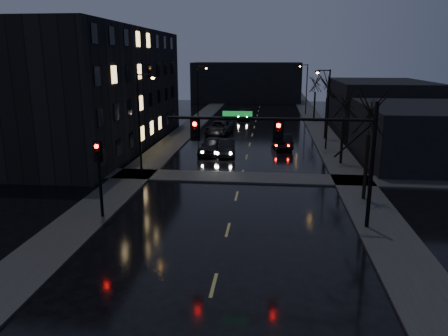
% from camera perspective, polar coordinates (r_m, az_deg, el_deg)
% --- Properties ---
extents(ground, '(160.00, 160.00, 0.00)m').
position_cam_1_polar(ground, '(17.09, -2.28, -18.30)').
color(ground, black).
rests_on(ground, ground).
extents(sidewalk_left, '(3.00, 140.00, 0.12)m').
position_cam_1_polar(sidewalk_left, '(51.19, -6.01, 3.99)').
color(sidewalk_left, '#2D2D2B').
rests_on(sidewalk_left, ground).
extents(sidewalk_right, '(3.00, 140.00, 0.12)m').
position_cam_1_polar(sidewalk_right, '(50.46, 13.26, 3.53)').
color(sidewalk_right, '#2D2D2B').
rests_on(sidewalk_right, ground).
extents(sidewalk_cross, '(40.00, 3.00, 0.12)m').
position_cam_1_polar(sidewalk_cross, '(34.05, 2.25, -1.24)').
color(sidewalk_cross, '#2D2D2B').
rests_on(sidewalk_cross, ground).
extents(apartment_block, '(12.00, 30.00, 12.00)m').
position_cam_1_polar(apartment_block, '(48.11, -16.98, 9.93)').
color(apartment_block, black).
rests_on(apartment_block, ground).
extents(commercial_right_near, '(10.00, 14.00, 5.00)m').
position_cam_1_polar(commercial_right_near, '(42.90, 24.22, 4.10)').
color(commercial_right_near, black).
rests_on(commercial_right_near, ground).
extents(commercial_right_far, '(12.00, 18.00, 6.00)m').
position_cam_1_polar(commercial_right_far, '(64.26, 19.65, 8.00)').
color(commercial_right_far, black).
rests_on(commercial_right_far, ground).
extents(far_block, '(22.00, 10.00, 8.00)m').
position_cam_1_polar(far_block, '(92.51, 2.98, 11.13)').
color(far_block, black).
rests_on(far_block, ground).
extents(signal_mast, '(11.11, 0.41, 7.00)m').
position_cam_1_polar(signal_mast, '(23.68, 10.10, 3.56)').
color(signal_mast, black).
rests_on(signal_mast, ground).
extents(signal_pole_left, '(0.35, 0.41, 4.53)m').
position_cam_1_polar(signal_pole_left, '(25.91, -16.00, -0.06)').
color(signal_pole_left, black).
rests_on(signal_pole_left, ground).
extents(tree_near, '(3.52, 3.52, 8.08)m').
position_cam_1_polar(tree_near, '(29.05, 18.65, 7.70)').
color(tree_near, black).
rests_on(tree_near, ground).
extents(tree_mid_a, '(3.30, 3.30, 7.58)m').
position_cam_1_polar(tree_mid_a, '(38.87, 15.52, 8.85)').
color(tree_mid_a, black).
rests_on(tree_mid_a, ground).
extents(tree_mid_b, '(3.74, 3.74, 8.59)m').
position_cam_1_polar(tree_mid_b, '(50.67, 13.44, 11.04)').
color(tree_mid_b, black).
rests_on(tree_mid_b, ground).
extents(tree_far, '(3.43, 3.43, 7.88)m').
position_cam_1_polar(tree_far, '(64.60, 11.90, 11.28)').
color(tree_far, black).
rests_on(tree_far, ground).
extents(streetlight_l_near, '(1.53, 0.28, 8.00)m').
position_cam_1_polar(streetlight_l_near, '(33.96, -10.69, 6.60)').
color(streetlight_l_near, black).
rests_on(streetlight_l_near, ground).
extents(streetlight_l_far, '(1.53, 0.28, 8.00)m').
position_cam_1_polar(streetlight_l_far, '(60.18, -3.26, 10.12)').
color(streetlight_l_far, black).
rests_on(streetlight_l_far, ground).
extents(streetlight_r_mid, '(1.53, 0.28, 8.00)m').
position_cam_1_polar(streetlight_r_mid, '(44.77, 13.19, 8.30)').
color(streetlight_r_mid, black).
rests_on(streetlight_r_mid, ground).
extents(streetlight_r_far, '(1.53, 0.28, 8.00)m').
position_cam_1_polar(streetlight_r_far, '(72.56, 10.59, 10.63)').
color(streetlight_r_far, black).
rests_on(streetlight_r_far, ground).
extents(oncoming_car_a, '(2.53, 5.10, 1.67)m').
position_cam_1_polar(oncoming_car_a, '(42.25, -1.58, 2.92)').
color(oncoming_car_a, black).
rests_on(oncoming_car_a, ground).
extents(oncoming_car_b, '(2.07, 4.72, 1.51)m').
position_cam_1_polar(oncoming_car_b, '(41.89, 0.32, 2.72)').
color(oncoming_car_b, black).
rests_on(oncoming_car_b, ground).
extents(oncoming_car_c, '(3.21, 6.05, 1.62)m').
position_cam_1_polar(oncoming_car_c, '(53.09, -0.62, 5.26)').
color(oncoming_car_c, black).
rests_on(oncoming_car_c, ground).
extents(oncoming_car_d, '(2.25, 5.16, 1.48)m').
position_cam_1_polar(oncoming_car_d, '(66.10, 2.56, 6.99)').
color(oncoming_car_d, black).
rests_on(oncoming_car_d, ground).
extents(lead_car, '(2.23, 4.82, 1.53)m').
position_cam_1_polar(lead_car, '(45.46, 7.57, 3.53)').
color(lead_car, black).
rests_on(lead_car, ground).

